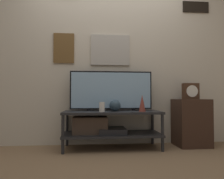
{
  "coord_description": "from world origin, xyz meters",
  "views": [
    {
      "loc": [
        -0.28,
        -2.64,
        0.7
      ],
      "look_at": [
        -0.0,
        0.3,
        0.79
      ],
      "focal_mm": 35.0,
      "sensor_mm": 36.0,
      "label": 1
    }
  ],
  "objects_px": {
    "television": "(111,90)",
    "vase_slim_bronze": "(142,103)",
    "mantel_clock": "(191,91)",
    "candle_jar": "(102,107)",
    "vase_round_glass": "(115,106)"
  },
  "relations": [
    {
      "from": "television",
      "to": "vase_slim_bronze",
      "type": "distance_m",
      "value": 0.48
    },
    {
      "from": "vase_slim_bronze",
      "to": "candle_jar",
      "type": "distance_m",
      "value": 0.53
    },
    {
      "from": "vase_slim_bronze",
      "to": "mantel_clock",
      "type": "distance_m",
      "value": 0.8
    },
    {
      "from": "mantel_clock",
      "to": "television",
      "type": "bearing_deg",
      "value": 178.04
    },
    {
      "from": "television",
      "to": "vase_slim_bronze",
      "type": "xyz_separation_m",
      "value": [
        0.38,
        -0.23,
        -0.17
      ]
    },
    {
      "from": "vase_slim_bronze",
      "to": "vase_round_glass",
      "type": "bearing_deg",
      "value": 164.37
    },
    {
      "from": "vase_slim_bronze",
      "to": "vase_round_glass",
      "type": "xyz_separation_m",
      "value": [
        -0.35,
        0.1,
        -0.04
      ]
    },
    {
      "from": "mantel_clock",
      "to": "candle_jar",
      "type": "bearing_deg",
      "value": -170.54
    },
    {
      "from": "candle_jar",
      "to": "television",
      "type": "bearing_deg",
      "value": 60.11
    },
    {
      "from": "mantel_clock",
      "to": "vase_slim_bronze",
      "type": "bearing_deg",
      "value": -165.67
    },
    {
      "from": "television",
      "to": "mantel_clock",
      "type": "xyz_separation_m",
      "value": [
        1.14,
        -0.04,
        -0.01
      ]
    },
    {
      "from": "vase_round_glass",
      "to": "candle_jar",
      "type": "relative_size",
      "value": 1.22
    },
    {
      "from": "television",
      "to": "candle_jar",
      "type": "distance_m",
      "value": 0.37
    },
    {
      "from": "vase_round_glass",
      "to": "mantel_clock",
      "type": "height_order",
      "value": "mantel_clock"
    },
    {
      "from": "vase_slim_bronze",
      "to": "vase_round_glass",
      "type": "distance_m",
      "value": 0.36
    }
  ]
}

